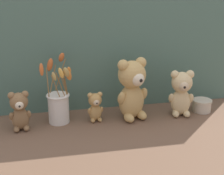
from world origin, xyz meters
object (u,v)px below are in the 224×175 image
at_px(decorative_tin_tall, 202,105).
at_px(teddy_bear_tiny, 95,106).
at_px(teddy_bear_medium, 181,92).
at_px(flower_vase, 59,103).
at_px(teddy_bear_small, 20,110).
at_px(teddy_bear_large, 132,88).

bearing_deg(decorative_tin_tall, teddy_bear_tiny, -179.40).
bearing_deg(teddy_bear_medium, flower_vase, 176.46).
bearing_deg(decorative_tin_tall, teddy_bear_small, -178.02).
relative_size(teddy_bear_small, decorative_tin_tall, 1.86).
bearing_deg(teddy_bear_medium, teddy_bear_large, 177.48).
bearing_deg(teddy_bear_tiny, teddy_bear_medium, -2.20).
bearing_deg(flower_vase, teddy_bear_small, -165.39).
distance_m(teddy_bear_small, decorative_tin_tall, 0.90).
relative_size(teddy_bear_large, teddy_bear_medium, 1.30).
distance_m(teddy_bear_large, teddy_bear_medium, 0.25).
bearing_deg(decorative_tin_tall, teddy_bear_medium, -170.08).
bearing_deg(flower_vase, decorative_tin_tall, -1.17).
relative_size(teddy_bear_large, decorative_tin_tall, 3.04).
bearing_deg(teddy_bear_small, decorative_tin_tall, 1.98).
relative_size(teddy_bear_small, flower_vase, 0.56).
distance_m(teddy_bear_small, teddy_bear_tiny, 0.35).
bearing_deg(decorative_tin_tall, flower_vase, 178.83).
xyz_separation_m(teddy_bear_large, teddy_bear_medium, (0.25, -0.01, -0.04)).
distance_m(teddy_bear_medium, flower_vase, 0.60).
relative_size(teddy_bear_large, flower_vase, 0.92).
bearing_deg(teddy_bear_large, teddy_bear_small, -177.84).
bearing_deg(teddy_bear_large, decorative_tin_tall, 1.72).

